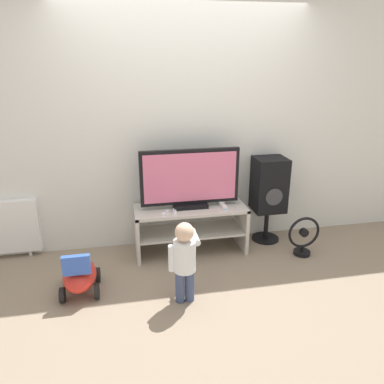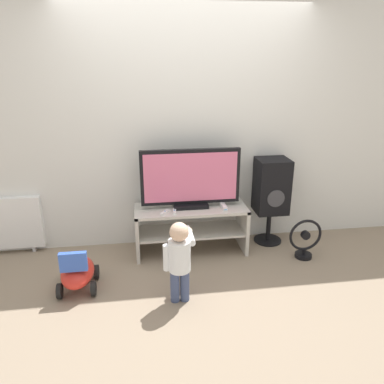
% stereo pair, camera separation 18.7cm
% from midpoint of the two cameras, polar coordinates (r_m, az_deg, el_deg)
% --- Properties ---
extents(ground_plane, '(16.00, 16.00, 0.00)m').
position_cam_midpoint_polar(ground_plane, '(3.95, 1.66, -10.40)').
color(ground_plane, gray).
extents(wall_back, '(10.00, 0.06, 2.60)m').
position_cam_midpoint_polar(wall_back, '(3.99, 0.55, 9.91)').
color(wall_back, silver).
rests_on(wall_back, ground_plane).
extents(tv_stand, '(1.17, 0.44, 0.51)m').
position_cam_midpoint_polar(tv_stand, '(3.99, 1.16, -4.63)').
color(tv_stand, beige).
rests_on(tv_stand, ground_plane).
extents(television, '(1.03, 0.20, 0.62)m').
position_cam_midpoint_polar(television, '(3.84, 1.16, 1.96)').
color(television, black).
rests_on(television, tv_stand).
extents(game_console, '(0.05, 0.19, 0.04)m').
position_cam_midpoint_polar(game_console, '(3.92, 6.20, -2.19)').
color(game_console, white).
rests_on(game_console, tv_stand).
extents(remote_primary, '(0.10, 0.13, 0.03)m').
position_cam_midpoint_polar(remote_primary, '(3.77, -2.72, -3.11)').
color(remote_primary, white).
rests_on(remote_primary, tv_stand).
extents(remote_secondary, '(0.04, 0.13, 0.03)m').
position_cam_midpoint_polar(remote_secondary, '(3.79, -1.28, -2.98)').
color(remote_secondary, white).
rests_on(remote_secondary, tv_stand).
extents(child, '(0.28, 0.43, 0.73)m').
position_cam_midpoint_polar(child, '(3.15, -0.18, -9.67)').
color(child, '#3F4C72').
rests_on(child, ground_plane).
extents(speaker_tower, '(0.34, 0.32, 0.97)m').
position_cam_midpoint_polar(speaker_tower, '(4.19, 13.26, 0.58)').
color(speaker_tower, black).
rests_on(speaker_tower, ground_plane).
extents(floor_fan, '(0.35, 0.18, 0.43)m').
position_cam_midpoint_polar(floor_fan, '(4.11, 18.09, -7.03)').
color(floor_fan, black).
rests_on(floor_fan, ground_plane).
extents(ride_on_toy, '(0.33, 0.49, 0.43)m').
position_cam_midpoint_polar(ride_on_toy, '(3.56, -15.58, -11.70)').
color(ride_on_toy, red).
rests_on(ride_on_toy, ground_plane).
extents(radiator, '(0.84, 0.08, 0.63)m').
position_cam_midpoint_polar(radiator, '(4.38, -26.02, -4.37)').
color(radiator, white).
rests_on(radiator, ground_plane).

